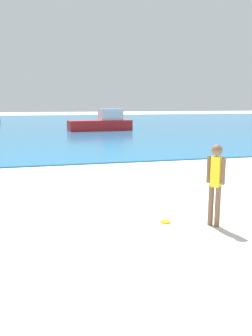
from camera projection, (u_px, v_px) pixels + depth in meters
water at (50, 123)px, 42.45m from camera, size 160.00×60.00×0.06m
person_standing at (215, 180)px, 6.85m from camera, size 0.27×0.32×1.67m
frisbee at (165, 222)px, 7.22m from camera, size 0.23×0.23×0.03m
boat_near at (102, 123)px, 30.97m from camera, size 5.79×2.34×1.92m
beach_ball at (214, 179)px, 10.50m from camera, size 0.39×0.39×0.39m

